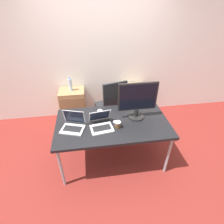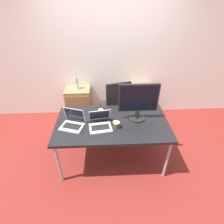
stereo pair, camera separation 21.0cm
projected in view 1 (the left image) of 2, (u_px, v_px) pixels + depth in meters
ground_plane at (112, 157)px, 3.00m from camera, size 14.00×14.00×0.00m
wall_back at (102, 56)px, 3.47m from camera, size 10.00×0.05×2.60m
desk at (112, 125)px, 2.60m from camera, size 1.66×0.93×0.76m
office_chair at (111, 111)px, 3.43m from camera, size 0.58×0.62×1.11m
cabinet_left at (73, 106)px, 3.71m from camera, size 0.51×0.42×0.72m
cabinet_right at (133, 101)px, 3.87m from camera, size 0.51×0.42×0.72m
water_bottle at (70, 85)px, 3.44m from camera, size 0.07×0.07×0.27m
laptop_left at (101, 124)px, 2.46m from camera, size 0.34×0.38×0.23m
laptop_right at (73, 125)px, 2.44m from camera, size 0.37×0.35×0.25m
monitor at (137, 100)px, 2.52m from camera, size 0.57×0.24×0.57m
mouse at (115, 122)px, 2.56m from camera, size 0.05×0.07×0.03m
coffee_cup_white at (100, 113)px, 2.68m from camera, size 0.07×0.07×0.11m
coffee_cup_brown at (118, 125)px, 2.45m from camera, size 0.09×0.09×0.09m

